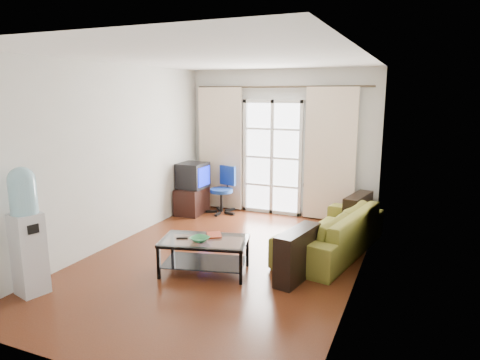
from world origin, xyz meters
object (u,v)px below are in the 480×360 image
(coffee_table, at_px, (205,251))
(tv_stand, at_px, (192,201))
(water_cooler, at_px, (26,229))
(task_chair, at_px, (222,199))
(crt_tv, at_px, (192,175))
(sofa, at_px, (332,231))

(coffee_table, bearing_deg, tv_stand, 122.74)
(tv_stand, relative_size, water_cooler, 0.46)
(coffee_table, height_order, task_chair, task_chair)
(coffee_table, xyz_separation_m, water_cooler, (-1.56, -1.30, 0.49))
(crt_tv, relative_size, task_chair, 0.61)
(sofa, relative_size, crt_tv, 4.25)
(crt_tv, bearing_deg, coffee_table, -55.87)
(tv_stand, bearing_deg, crt_tv, 87.13)
(coffee_table, bearing_deg, crt_tv, 122.54)
(coffee_table, relative_size, water_cooler, 0.82)
(sofa, height_order, water_cooler, water_cooler)
(sofa, xyz_separation_m, task_chair, (-2.35, 1.25, -0.06))
(crt_tv, bearing_deg, task_chair, 26.57)
(water_cooler, bearing_deg, tv_stand, 104.52)
(crt_tv, bearing_deg, tv_stand, -87.87)
(coffee_table, xyz_separation_m, task_chair, (-1.00, 2.62, -0.02))
(crt_tv, bearing_deg, sofa, -17.76)
(crt_tv, height_order, task_chair, crt_tv)
(sofa, relative_size, task_chair, 2.59)
(task_chair, bearing_deg, tv_stand, -139.96)
(coffee_table, height_order, crt_tv, crt_tv)
(sofa, distance_m, task_chair, 2.66)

